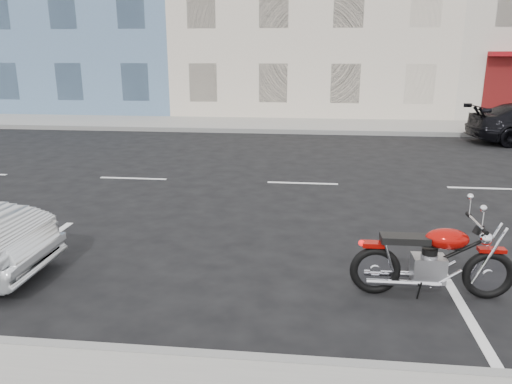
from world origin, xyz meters
TOP-DOWN VIEW (x-y plane):
  - ground at (0.00, 0.00)m, footprint 120.00×120.00m
  - sidewalk_far at (-5.00, 8.70)m, footprint 80.00×3.40m
  - curb_far at (-5.00, 7.00)m, footprint 80.00×0.12m
  - motorcycle at (0.37, -5.26)m, footprint 1.97×0.65m

SIDE VIEW (x-z plane):
  - ground at x=0.00m, z-range 0.00..0.00m
  - sidewalk_far at x=-5.00m, z-range 0.00..0.15m
  - curb_far at x=-5.00m, z-range 0.00..0.16m
  - motorcycle at x=0.37m, z-range -0.04..0.94m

